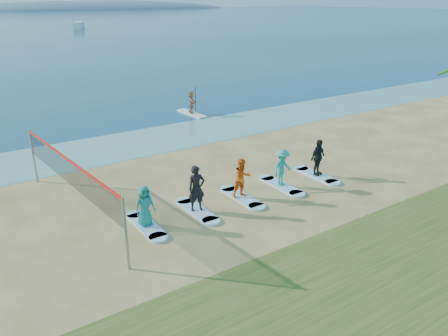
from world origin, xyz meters
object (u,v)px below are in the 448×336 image
volleyball_net (68,172)px  surfboard_3 (281,186)px  paddleboarder (191,102)px  surfboard_0 (146,226)px  student_1 (197,188)px  surfboard_2 (242,197)px  surfboard_4 (316,175)px  paddleboard (192,114)px  student_3 (282,168)px  student_0 (145,206)px  surfboard_1 (197,211)px  student_4 (318,157)px  boat_offshore_b (79,29)px  student_2 (242,178)px

volleyball_net → surfboard_3: 9.09m
paddleboarder → surfboard_0: (-9.74, -13.58, -0.88)m
student_1 → surfboard_2: (2.20, 0.00, -0.97)m
surfboard_3 → surfboard_4: 2.20m
paddleboard → surfboard_0: bearing=-128.7°
paddleboarder → student_3: 13.94m
student_1 → surfboard_3: student_1 is taller
surfboard_3 → surfboard_2: bearing=180.0°
paddleboard → surfboard_0: paddleboard is taller
student_0 → surfboard_1: student_0 is taller
student_4 → paddleboard: bearing=74.0°
student_1 → boat_offshore_b: bearing=86.2°
student_4 → volleyball_net: bearing=156.1°
volleyball_net → student_1: size_ratio=4.89×
surfboard_1 → student_1: (0.00, -0.00, 0.97)m
paddleboarder → student_1: student_1 is taller
student_3 → surfboard_0: bearing=168.2°
surfboard_3 → student_4: bearing=-0.0°
paddleboard → boat_offshore_b: 98.19m
boat_offshore_b → surfboard_1: size_ratio=2.98×
student_1 → student_4: (6.61, 0.00, -0.05)m
surfboard_2 → student_2: (0.00, -0.00, 0.89)m
surfboard_0 → student_0: (0.00, -0.00, 0.82)m
student_0 → paddleboard: bearing=47.7°
paddleboard → surfboard_4: 13.61m
student_2 → surfboard_3: 2.38m
student_1 → surfboard_3: size_ratio=0.84×
surfboard_4 → student_4: bearing=-90.0°
surfboard_4 → boat_offshore_b: bearing=79.0°
volleyball_net → paddleboarder: (11.74, 11.31, -0.98)m
volleyball_net → paddleboarder: bearing=43.9°
surfboard_2 → student_4: (4.40, -0.00, 0.92)m
paddleboard → surfboard_3: bearing=-106.1°
student_1 → student_3: size_ratio=1.10×
volleyball_net → student_3: (8.60, -2.27, -0.97)m
surfboard_0 → surfboard_4: size_ratio=1.00×
student_2 → student_1: bearing=-178.0°
volleyball_net → student_2: bearing=-19.5°
student_1 → student_4: 6.61m
surfboard_2 → volleyball_net: bearing=160.5°
boat_offshore_b → surfboard_3: 112.13m
boat_offshore_b → surfboard_0: bearing=-80.9°
volleyball_net → student_3: volleyball_net is taller
paddleboarder → surfboard_3: paddleboarder is taller
paddleboarder → student_4: size_ratio=0.92×
boat_offshore_b → student_4: student_4 is taller
surfboard_0 → student_4: 8.86m
surfboard_1 → surfboard_4: bearing=0.0°
surfboard_2 → surfboard_3: size_ratio=1.00×
student_0 → surfboard_3: size_ratio=0.71×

